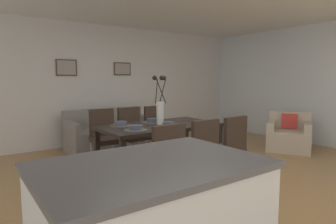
% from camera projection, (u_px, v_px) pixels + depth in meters
% --- Properties ---
extents(ground_plane, '(9.00, 9.00, 0.00)m').
position_uv_depth(ground_plane, '(201.00, 182.00, 4.06)').
color(ground_plane, olive).
extents(back_wall_panel, '(9.00, 0.10, 2.60)m').
position_uv_depth(back_wall_panel, '(105.00, 85.00, 6.54)').
color(back_wall_panel, silver).
rests_on(back_wall_panel, ground).
extents(side_window_wall, '(0.10, 6.30, 2.60)m').
position_uv_depth(side_window_wall, '(315.00, 85.00, 6.33)').
color(side_window_wall, white).
rests_on(side_window_wall, ground).
extents(dining_table, '(1.80, 0.96, 0.74)m').
position_uv_depth(dining_table, '(160.00, 129.00, 4.41)').
color(dining_table, black).
rests_on(dining_table, ground).
extents(dining_chair_near_left, '(0.45, 0.45, 0.92)m').
position_uv_depth(dining_chair_near_left, '(164.00, 158.00, 3.36)').
color(dining_chair_near_left, '#33261E').
rests_on(dining_chair_near_left, ground).
extents(dining_chair_near_right, '(0.47, 0.47, 0.92)m').
position_uv_depth(dining_chair_near_right, '(104.00, 134.00, 4.86)').
color(dining_chair_near_right, '#33261E').
rests_on(dining_chair_near_right, ground).
extents(dining_chair_far_left, '(0.44, 0.44, 0.92)m').
position_uv_depth(dining_chair_far_left, '(199.00, 150.00, 3.74)').
color(dining_chair_far_left, '#33261E').
rests_on(dining_chair_far_left, ground).
extents(dining_chair_far_right, '(0.44, 0.44, 0.92)m').
position_uv_depth(dining_chair_far_right, '(132.00, 131.00, 5.14)').
color(dining_chair_far_right, '#33261E').
rests_on(dining_chair_far_right, ground).
extents(dining_chair_mid_left, '(0.46, 0.46, 0.92)m').
position_uv_depth(dining_chair_mid_left, '(229.00, 145.00, 4.05)').
color(dining_chair_mid_left, '#33261E').
rests_on(dining_chair_mid_left, ground).
extents(dining_chair_mid_right, '(0.47, 0.47, 0.92)m').
position_uv_depth(dining_chair_mid_right, '(158.00, 128.00, 5.45)').
color(dining_chair_mid_right, '#33261E').
rests_on(dining_chair_mid_right, ground).
extents(centerpiece_vase, '(0.21, 0.23, 0.73)m').
position_uv_depth(centerpiece_vase, '(160.00, 106.00, 4.37)').
color(centerpiece_vase, silver).
rests_on(centerpiece_vase, dining_table).
extents(placemat_near_left, '(0.32, 0.32, 0.01)m').
position_uv_depth(placemat_near_left, '(136.00, 130.00, 3.91)').
color(placemat_near_left, '#4C4742').
rests_on(placemat_near_left, dining_table).
extents(bowl_near_left, '(0.17, 0.17, 0.07)m').
position_uv_depth(bowl_near_left, '(136.00, 127.00, 3.91)').
color(bowl_near_left, '#475166').
rests_on(bowl_near_left, dining_table).
extents(placemat_near_right, '(0.32, 0.32, 0.01)m').
position_uv_depth(placemat_near_right, '(121.00, 126.00, 4.26)').
color(placemat_near_right, '#4C4742').
rests_on(placemat_near_right, dining_table).
extents(bowl_near_right, '(0.17, 0.17, 0.07)m').
position_uv_depth(bowl_near_right, '(121.00, 123.00, 4.26)').
color(bowl_near_right, '#475166').
rests_on(bowl_near_right, dining_table).
extents(placemat_far_left, '(0.32, 0.32, 0.01)m').
position_uv_depth(placemat_far_left, '(168.00, 126.00, 4.22)').
color(placemat_far_left, '#4C4742').
rests_on(placemat_far_left, dining_table).
extents(bowl_far_left, '(0.17, 0.17, 0.07)m').
position_uv_depth(bowl_far_left, '(168.00, 124.00, 4.22)').
color(bowl_far_left, '#475166').
rests_on(bowl_far_left, dining_table).
extents(placemat_far_right, '(0.32, 0.32, 0.01)m').
position_uv_depth(placemat_far_right, '(153.00, 123.00, 4.58)').
color(placemat_far_right, '#4C4742').
rests_on(placemat_far_right, dining_table).
extents(bowl_far_right, '(0.17, 0.17, 0.07)m').
position_uv_depth(bowl_far_right, '(153.00, 120.00, 4.57)').
color(bowl_far_right, '#475166').
rests_on(bowl_far_right, dining_table).
extents(sofa, '(1.73, 0.84, 0.80)m').
position_uv_depth(sofa, '(111.00, 135.00, 6.02)').
color(sofa, gray).
rests_on(sofa, ground).
extents(armchair, '(1.10, 1.10, 0.75)m').
position_uv_depth(armchair, '(289.00, 136.00, 5.89)').
color(armchair, '#B7A893').
rests_on(armchair, ground).
extents(framed_picture_left, '(0.42, 0.03, 0.33)m').
position_uv_depth(framed_picture_left, '(66.00, 68.00, 5.96)').
color(framed_picture_left, '#473828').
extents(framed_picture_center, '(0.42, 0.03, 0.29)m').
position_uv_depth(framed_picture_center, '(122.00, 69.00, 6.68)').
color(framed_picture_center, '#473828').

